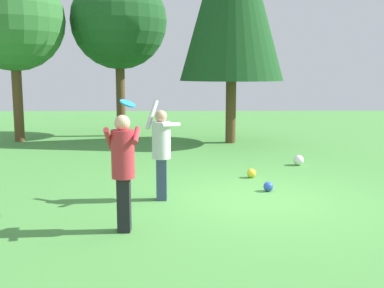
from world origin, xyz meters
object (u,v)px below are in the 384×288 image
Objects in this scene: ball_blue at (268,187)px; ball_yellow at (251,173)px; person_catcher at (123,163)px; tree_left at (119,22)px; frisbee at (128,103)px; ball_white at (299,160)px; person_thrower at (161,147)px; tree_far_left at (13,21)px.

ball_blue is 0.94× the size of ball_yellow.
tree_left reaches higher than person_catcher.
ball_white is (3.81, 4.04, -1.71)m from frisbee.
frisbee is 3.43m from ball_blue.
frisbee reaches higher than ball_white.
person_catcher reaches higher than ball_blue.
ball_yellow is at bearing 47.51° from frisbee.
frisbee is 0.06× the size of tree_left.
person_thrower is 5.16× the size of frisbee.
person_thrower reaches higher than ball_blue.
ball_yellow is 9.92m from tree_far_left.
ball_yellow is (-0.17, 1.21, 0.01)m from ball_blue.
ball_yellow is (2.42, 2.64, -1.74)m from frisbee.
tree_left reaches higher than ball_white.
ball_yellow is 8.99m from tree_left.
ball_blue is (2.56, 2.32, -0.94)m from person_catcher.
person_catcher is 1.21m from frisbee.
person_thrower is 9.58m from tree_left.
ball_blue is at bearing -115.18° from ball_white.
tree_left reaches higher than tree_far_left.
person_thrower is at bearing -54.98° from tree_far_left.
person_thrower is at bearing -136.95° from ball_yellow.
person_thrower is 6.99× the size of ball_white.
frisbee is at bearing -60.32° from tree_far_left.
ball_white is at bearing -26.49° from tree_far_left.
person_catcher is 4.37m from ball_yellow.
tree_left is at bearing 22.94° from tree_far_left.
person_thrower is 8.95× the size of ball_yellow.
tree_left is (-1.47, 10.58, 3.10)m from person_catcher.
frisbee is 1.84× the size of ball_blue.
ball_yellow is at bearing -38.38° from tree_far_left.
frisbee is 1.35× the size of ball_white.
ball_blue is 1.22m from ball_yellow.
tree_left is at bearing 6.33° from person_catcher.
ball_yellow is at bearing 97.79° from ball_blue.
ball_white is 0.04× the size of tree_left.
tree_left reaches higher than ball_blue.
frisbee is at bearing 0.00° from person_catcher.
tree_left is at bearing 132.98° from ball_white.
frisbee is at bearing 0.00° from person_thrower.
person_thrower is 2.78m from ball_yellow.
person_catcher is 6.61× the size of ball_white.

